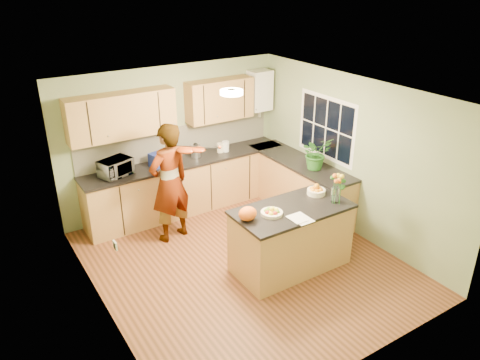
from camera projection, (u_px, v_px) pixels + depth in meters
floor at (244, 263)px, 6.82m from camera, size 4.50×4.50×0.00m
ceiling at (244, 94)px, 5.79m from camera, size 4.00×4.50×0.02m
wall_back at (173, 139)px, 8.03m from camera, size 4.00×0.02×2.50m
wall_front at (369, 267)px, 4.58m from camera, size 4.00×0.02×2.50m
wall_left at (97, 225)px, 5.32m from camera, size 0.02×4.50×2.50m
wall_right at (351, 156)px, 7.29m from camera, size 0.02×4.50×2.50m
back_counter at (188, 185)px, 8.17m from camera, size 3.64×0.62×0.94m
right_counter at (299, 186)px, 8.11m from camera, size 0.62×2.24×0.94m
splashback at (178, 141)px, 8.09m from camera, size 3.60×0.02×0.52m
upper_cabinets at (165, 108)px, 7.57m from camera, size 3.20×0.34×0.70m
boiler at (260, 91)px, 8.47m from camera, size 0.40×0.30×0.86m
window_right at (326, 128)px, 7.62m from camera, size 0.01×1.30×1.05m
light_switch at (115, 245)px, 4.85m from camera, size 0.02×0.09×0.09m
ceiling_lamp at (231, 92)px, 6.03m from camera, size 0.30×0.30×0.07m
peninsula_island at (291, 238)px, 6.56m from camera, size 1.65×0.85×0.95m
fruit_dish at (272, 212)px, 6.17m from camera, size 0.29×0.29×0.10m
orange_bowl at (316, 190)px, 6.72m from camera, size 0.26×0.26×0.15m
flower_vase at (336, 181)px, 6.38m from camera, size 0.27×0.27×0.49m
orange_bag at (248, 214)px, 6.02m from camera, size 0.27×0.23×0.19m
papers at (301, 218)px, 6.08m from camera, size 0.23×0.31×0.01m
violinist at (170, 183)px, 7.09m from camera, size 0.77×0.59×1.89m
violin at (186, 150)px, 6.78m from camera, size 0.71×0.62×0.18m
microwave at (116, 168)px, 7.31m from camera, size 0.58×0.48×0.27m
blue_box at (159, 159)px, 7.69m from camera, size 0.32×0.27×0.23m
kettle at (196, 150)px, 8.05m from camera, size 0.16×0.16×0.30m
jar_cream at (220, 148)px, 8.27m from camera, size 0.11×0.11×0.17m
jar_white at (226, 146)px, 8.31m from camera, size 0.16×0.16×0.19m
potted_plant at (316, 153)px, 7.52m from camera, size 0.51×0.45×0.53m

